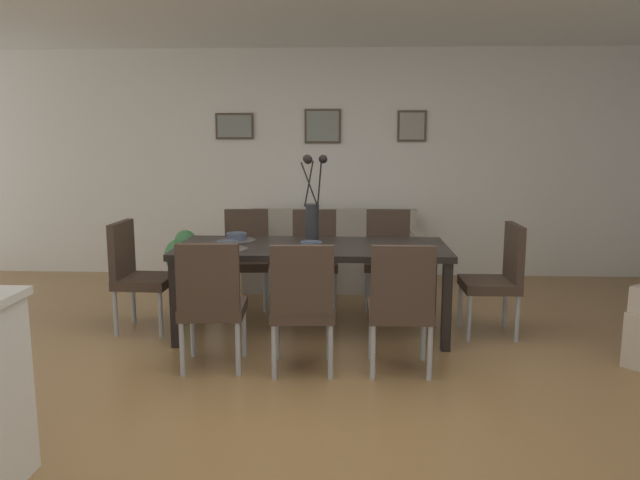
{
  "coord_description": "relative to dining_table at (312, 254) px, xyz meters",
  "views": [
    {
      "loc": [
        0.17,
        -3.97,
        1.63
      ],
      "look_at": [
        -0.04,
        0.9,
        0.8
      ],
      "focal_mm": 34.71,
      "sensor_mm": 36.0,
      "label": 1
    }
  ],
  "objects": [
    {
      "name": "potted_plant",
      "position": [
        -1.42,
        1.25,
        -0.3
      ],
      "size": [
        0.36,
        0.36,
        0.67
      ],
      "color": "brown",
      "rests_on": "ground"
    },
    {
      "name": "dining_chair_mid_right",
      "position": [
        0.68,
        0.88,
        -0.16
      ],
      "size": [
        0.46,
        0.46,
        0.92
      ],
      "color": "#3D2D23",
      "rests_on": "ground"
    },
    {
      "name": "dining_chair_near_left",
      "position": [
        -0.65,
        -0.86,
        -0.16
      ],
      "size": [
        0.46,
        0.46,
        0.92
      ],
      "color": "#3D2D23",
      "rests_on": "ground"
    },
    {
      "name": "centerpiece_vase",
      "position": [
        0.0,
        0.0,
        0.35
      ],
      "size": [
        0.21,
        0.23,
        0.73
      ],
      "color": "#232326",
      "rests_on": "dining_table"
    },
    {
      "name": "bowl_near_left",
      "position": [
        -0.66,
        -0.21,
        0.11
      ],
      "size": [
        0.17,
        0.17,
        0.07
      ],
      "color": "#475166",
      "rests_on": "dining_table"
    },
    {
      "name": "dining_chair_mid_left",
      "position": [
        0.65,
        -0.87,
        -0.16
      ],
      "size": [
        0.44,
        0.44,
        0.92
      ],
      "color": "#3D2D23",
      "rests_on": "ground"
    },
    {
      "name": "sofa",
      "position": [
        0.13,
        1.7,
        -0.39
      ],
      "size": [
        1.88,
        0.84,
        0.8
      ],
      "color": "#A89E8E",
      "rests_on": "ground"
    },
    {
      "name": "back_wall_panel",
      "position": [
        0.11,
        2.26,
        0.63
      ],
      "size": [
        9.0,
        0.1,
        2.6
      ],
      "primitive_type": "cube",
      "color": "white",
      "rests_on": "ground"
    },
    {
      "name": "dining_chair_head_west",
      "position": [
        -1.49,
        0.03,
        -0.16
      ],
      "size": [
        0.46,
        0.46,
        0.92
      ],
      "color": "#3D2D23",
      "rests_on": "ground"
    },
    {
      "name": "framed_picture_right",
      "position": [
        1.01,
        2.19,
        1.06
      ],
      "size": [
        0.33,
        0.03,
        0.35
      ],
      "color": "#473828"
    },
    {
      "name": "bowl_far_left",
      "position": [
        0.0,
        -0.21,
        0.11
      ],
      "size": [
        0.17,
        0.17,
        0.07
      ],
      "color": "#475166",
      "rests_on": "dining_table"
    },
    {
      "name": "placemat_far_left",
      "position": [
        0.0,
        -0.21,
        0.07
      ],
      "size": [
        0.32,
        0.32,
        0.01
      ],
      "primitive_type": "cylinder",
      "color": "#4C4742",
      "rests_on": "dining_table"
    },
    {
      "name": "framed_picture_center",
      "position": [
        0.0,
        2.19,
        1.06
      ],
      "size": [
        0.41,
        0.03,
        0.39
      ],
      "color": "#473828"
    },
    {
      "name": "dining_chair_far_right",
      "position": [
        -0.03,
        0.84,
        -0.16
      ],
      "size": [
        0.46,
        0.46,
        0.92
      ],
      "color": "#3D2D23",
      "rests_on": "ground"
    },
    {
      "name": "dining_chair_near_right",
      "position": [
        -0.69,
        0.85,
        -0.16
      ],
      "size": [
        0.47,
        0.47,
        0.92
      ],
      "color": "#3D2D23",
      "rests_on": "ground"
    },
    {
      "name": "dining_table",
      "position": [
        0.0,
        0.0,
        0.0
      ],
      "size": [
        2.2,
        0.92,
        0.74
      ],
      "color": "black",
      "rests_on": "ground"
    },
    {
      "name": "placemat_near_left",
      "position": [
        -0.66,
        -0.21,
        0.07
      ],
      "size": [
        0.32,
        0.32,
        0.01
      ],
      "primitive_type": "cylinder",
      "color": "#4C4742",
      "rests_on": "dining_table"
    },
    {
      "name": "ground_plane",
      "position": [
        0.11,
        -0.99,
        -0.67
      ],
      "size": [
        9.0,
        9.0,
        0.0
      ],
      "primitive_type": "plane",
      "color": "olive"
    },
    {
      "name": "framed_picture_left",
      "position": [
        -1.01,
        2.19,
        1.06
      ],
      "size": [
        0.44,
        0.03,
        0.3
      ],
      "color": "#473828"
    },
    {
      "name": "bowl_near_right",
      "position": [
        -0.66,
        0.21,
        0.11
      ],
      "size": [
        0.17,
        0.17,
        0.07
      ],
      "color": "#475166",
      "rests_on": "dining_table"
    },
    {
      "name": "dining_chair_head_east",
      "position": [
        1.53,
        0.02,
        -0.16
      ],
      "size": [
        0.44,
        0.44,
        0.92
      ],
      "color": "#3D2D23",
      "rests_on": "ground"
    },
    {
      "name": "placemat_near_right",
      "position": [
        -0.66,
        0.21,
        0.07
      ],
      "size": [
        0.32,
        0.32,
        0.01
      ],
      "primitive_type": "cylinder",
      "color": "#4C4742",
      "rests_on": "dining_table"
    },
    {
      "name": "dining_chair_far_left",
      "position": [
        -0.02,
        -0.89,
        -0.16
      ],
      "size": [
        0.47,
        0.47,
        0.92
      ],
      "color": "#3D2D23",
      "rests_on": "ground"
    }
  ]
}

